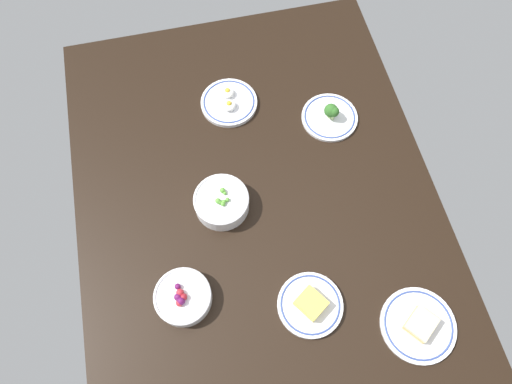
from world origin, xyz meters
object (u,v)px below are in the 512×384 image
bowl_berries (183,297)px  plate_broccoli (330,116)px  plate_sandwich (419,325)px  plate_eggs (229,102)px  plate_cheese (310,305)px  bowl_peas (222,202)px

bowl_berries → plate_broccoli: bearing=-49.4°
plate_sandwich → bowl_berries: bearing=70.9°
bowl_berries → plate_broccoli: plate_broccoli is taller
plate_eggs → plate_cheese: bearing=-173.0°
plate_broccoli → plate_sandwich: bearing=-176.2°
plate_eggs → bowl_peas: (-33.78, 8.73, 1.83)cm
plate_sandwich → plate_cheese: bearing=66.8°
plate_eggs → plate_cheese: plate_cheese is taller
plate_cheese → plate_broccoli: plate_broccoli is taller
bowl_berries → plate_sandwich: bearing=-109.1°
bowl_peas → plate_broccoli: size_ratio=0.89×
plate_eggs → bowl_berries: bearing=157.8°
plate_eggs → bowl_berries: bowl_berries is taller
bowl_peas → bowl_berries: 27.90cm
plate_sandwich → bowl_berries: (19.79, 57.15, 1.33)cm
bowl_peas → plate_eggs: bearing=-14.5°
plate_eggs → bowl_peas: bowl_peas is taller
plate_sandwich → plate_broccoli: plate_broccoli is taller
bowl_berries → plate_broccoli: (45.32, -52.84, -0.96)cm
plate_eggs → plate_broccoli: size_ratio=1.02×
plate_eggs → plate_broccoli: bearing=-112.5°
bowl_peas → plate_cheese: (-32.55, -16.86, -1.60)cm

